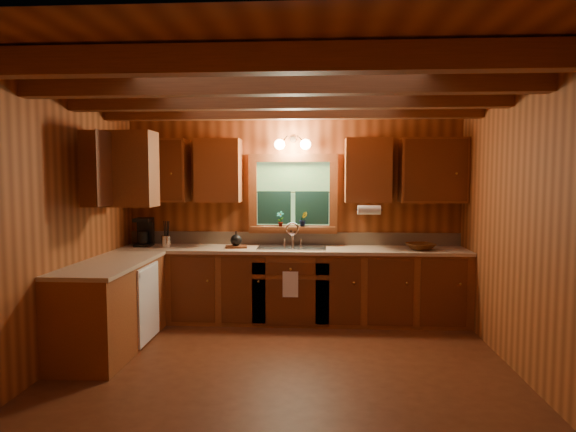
% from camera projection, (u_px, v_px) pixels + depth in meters
% --- Properties ---
extents(room, '(4.20, 4.20, 4.20)m').
position_uv_depth(room, '(283.00, 228.00, 4.37)').
color(room, '#542814').
rests_on(room, ground).
extents(ceiling_beams, '(4.20, 2.54, 0.18)m').
position_uv_depth(ceiling_beams, '(283.00, 92.00, 4.28)').
color(ceiling_beams, brown).
rests_on(ceiling_beams, room).
extents(base_cabinets, '(4.20, 2.22, 0.86)m').
position_uv_depth(base_cabinets, '(248.00, 291.00, 5.74)').
color(base_cabinets, brown).
rests_on(base_cabinets, ground).
extents(countertop, '(4.20, 2.24, 0.04)m').
position_uv_depth(countertop, '(249.00, 253.00, 5.71)').
color(countertop, tan).
rests_on(countertop, base_cabinets).
extents(backsplash, '(4.20, 0.02, 0.16)m').
position_uv_depth(backsplash, '(293.00, 238.00, 6.27)').
color(backsplash, tan).
rests_on(backsplash, room).
extents(dishwasher_panel, '(0.02, 0.60, 0.80)m').
position_uv_depth(dishwasher_panel, '(149.00, 303.00, 5.20)').
color(dishwasher_panel, white).
rests_on(dishwasher_panel, base_cabinets).
extents(upper_cabinets, '(4.19, 1.77, 0.78)m').
position_uv_depth(upper_cabinets, '(243.00, 170.00, 5.78)').
color(upper_cabinets, brown).
rests_on(upper_cabinets, room).
extents(window, '(1.12, 0.08, 1.00)m').
position_uv_depth(window, '(293.00, 195.00, 6.21)').
color(window, brown).
rests_on(window, room).
extents(window_sill, '(1.06, 0.14, 0.04)m').
position_uv_depth(window_sill, '(293.00, 228.00, 6.19)').
color(window_sill, brown).
rests_on(window_sill, room).
extents(wall_sconce, '(0.45, 0.21, 0.17)m').
position_uv_depth(wall_sconce, '(293.00, 144.00, 6.04)').
color(wall_sconce, black).
rests_on(wall_sconce, room).
extents(paper_towel_roll, '(0.27, 0.11, 0.11)m').
position_uv_depth(paper_towel_roll, '(369.00, 210.00, 5.83)').
color(paper_towel_roll, white).
rests_on(paper_towel_roll, upper_cabinets).
extents(dish_towel, '(0.18, 0.01, 0.30)m').
position_uv_depth(dish_towel, '(290.00, 284.00, 5.69)').
color(dish_towel, white).
rests_on(dish_towel, base_cabinets).
extents(sink, '(0.82, 0.48, 0.43)m').
position_uv_depth(sink, '(292.00, 251.00, 6.00)').
color(sink, silver).
rests_on(sink, countertop).
extents(coffee_maker, '(0.20, 0.25, 0.35)m').
position_uv_depth(coffee_maker, '(144.00, 232.00, 6.17)').
color(coffee_maker, black).
rests_on(coffee_maker, countertop).
extents(utensil_crock, '(0.11, 0.11, 0.32)m').
position_uv_depth(utensil_crock, '(166.00, 241.00, 6.03)').
color(utensil_crock, silver).
rests_on(utensil_crock, countertop).
extents(cutting_board, '(0.28, 0.22, 0.02)m').
position_uv_depth(cutting_board, '(236.00, 247.00, 6.00)').
color(cutting_board, '#592913').
rests_on(cutting_board, countertop).
extents(teakettle, '(0.14, 0.14, 0.18)m').
position_uv_depth(teakettle, '(236.00, 240.00, 5.99)').
color(teakettle, black).
rests_on(teakettle, cutting_board).
extents(wicker_basket, '(0.41, 0.41, 0.08)m').
position_uv_depth(wicker_basket, '(420.00, 247.00, 5.81)').
color(wicker_basket, '#48230C').
rests_on(wicker_basket, countertop).
extents(potted_plant_left, '(0.12, 0.10, 0.19)m').
position_uv_depth(potted_plant_left, '(280.00, 219.00, 6.17)').
color(potted_plant_left, '#592913').
rests_on(potted_plant_left, window_sill).
extents(potted_plant_right, '(0.12, 0.11, 0.19)m').
position_uv_depth(potted_plant_right, '(303.00, 219.00, 6.17)').
color(potted_plant_right, '#592913').
rests_on(potted_plant_right, window_sill).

